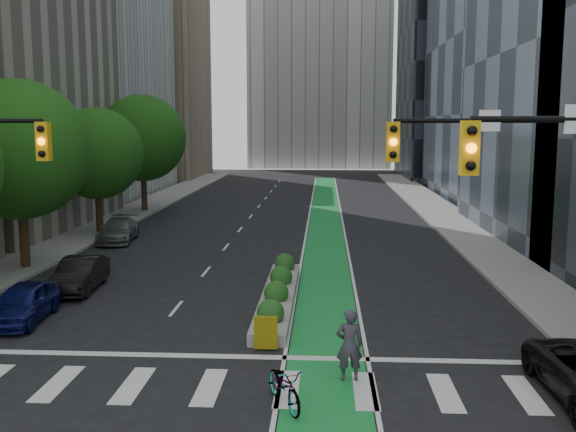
# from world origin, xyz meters

# --- Properties ---
(ground) EXTENTS (160.00, 160.00, 0.00)m
(ground) POSITION_xyz_m (0.00, 0.00, 0.00)
(ground) COLOR black
(ground) RESTS_ON ground
(sidewalk_left) EXTENTS (3.60, 90.00, 0.15)m
(sidewalk_left) POSITION_xyz_m (-11.80, 25.00, 0.07)
(sidewalk_left) COLOR gray
(sidewalk_left) RESTS_ON ground
(sidewalk_right) EXTENTS (3.60, 90.00, 0.15)m
(sidewalk_right) POSITION_xyz_m (11.80, 25.00, 0.07)
(sidewalk_right) COLOR gray
(sidewalk_right) RESTS_ON ground
(bike_lane_paint) EXTENTS (2.20, 70.00, 0.01)m
(bike_lane_paint) POSITION_xyz_m (3.00, 30.00, 0.01)
(bike_lane_paint) COLOR #1A903B
(bike_lane_paint) RESTS_ON ground
(building_tan_far) EXTENTS (14.00, 16.00, 26.00)m
(building_tan_far) POSITION_xyz_m (-20.00, 66.00, 13.00)
(building_tan_far) COLOR tan
(building_tan_far) RESTS_ON ground
(building_dark_end) EXTENTS (14.00, 18.00, 28.00)m
(building_dark_end) POSITION_xyz_m (20.00, 68.00, 14.00)
(building_dark_end) COLOR black
(building_dark_end) RESTS_ON ground
(tree_mid) EXTENTS (6.40, 6.40, 8.78)m
(tree_mid) POSITION_xyz_m (-11.00, 12.00, 5.57)
(tree_mid) COLOR black
(tree_mid) RESTS_ON ground
(tree_midfar) EXTENTS (5.60, 5.60, 7.76)m
(tree_midfar) POSITION_xyz_m (-11.00, 22.00, 4.95)
(tree_midfar) COLOR black
(tree_midfar) RESTS_ON ground
(tree_far) EXTENTS (6.60, 6.60, 9.00)m
(tree_far) POSITION_xyz_m (-11.00, 32.00, 5.69)
(tree_far) COLOR black
(tree_far) RESTS_ON ground
(signal_right) EXTENTS (5.82, 0.51, 7.20)m
(signal_right) POSITION_xyz_m (8.67, 0.47, 4.80)
(signal_right) COLOR black
(signal_right) RESTS_ON ground
(median_planter) EXTENTS (1.20, 10.26, 1.10)m
(median_planter) POSITION_xyz_m (1.20, 7.04, 0.37)
(median_planter) COLOR gray
(median_planter) RESTS_ON ground
(bicycle) EXTENTS (1.45, 2.08, 1.04)m
(bicycle) POSITION_xyz_m (2.00, -2.00, 0.52)
(bicycle) COLOR gray
(bicycle) RESTS_ON ground
(cyclist) EXTENTS (0.76, 0.54, 1.94)m
(cyclist) POSITION_xyz_m (3.60, -0.34, 0.97)
(cyclist) COLOR #393540
(cyclist) RESTS_ON ground
(parked_car_left_near) EXTENTS (1.85, 4.00, 1.33)m
(parked_car_left_near) POSITION_xyz_m (-7.35, 4.17, 0.66)
(parked_car_left_near) COLOR #0C124D
(parked_car_left_near) RESTS_ON ground
(parked_car_left_mid) EXTENTS (1.68, 4.15, 1.34)m
(parked_car_left_mid) POSITION_xyz_m (-7.00, 8.34, 0.67)
(parked_car_left_mid) COLOR black
(parked_car_left_mid) RESTS_ON ground
(parked_car_left_far) EXTENTS (2.39, 4.77, 1.33)m
(parked_car_left_far) POSITION_xyz_m (-8.98, 19.38, 0.67)
(parked_car_left_far) COLOR #565A5B
(parked_car_left_far) RESTS_ON ground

